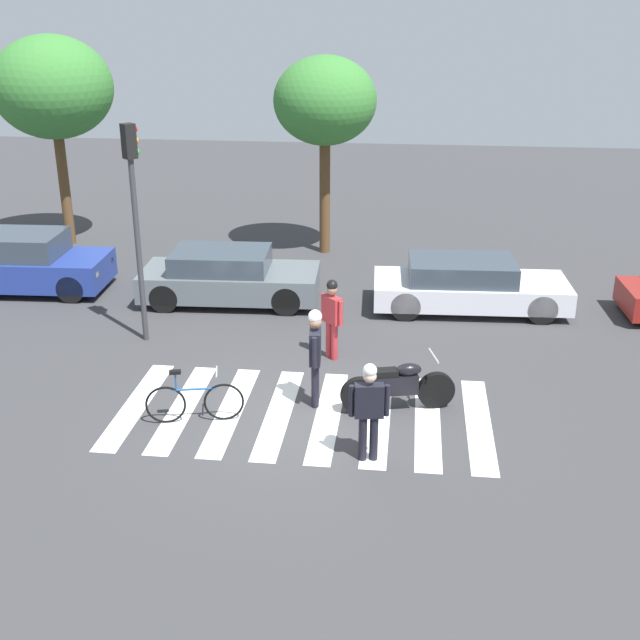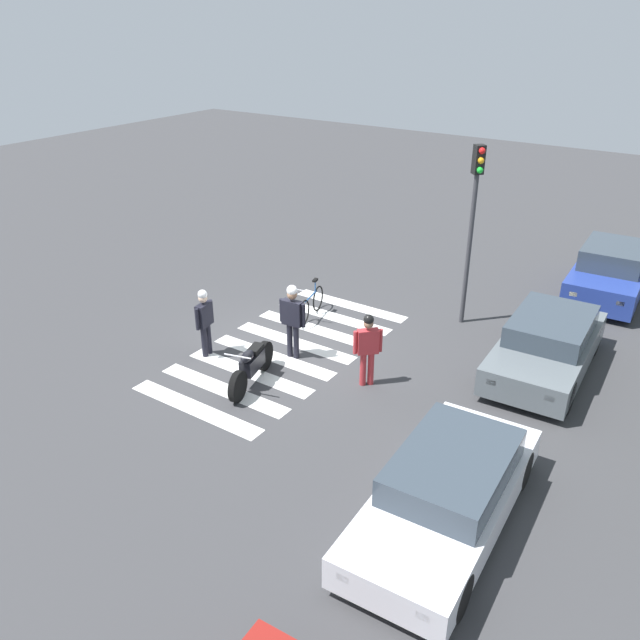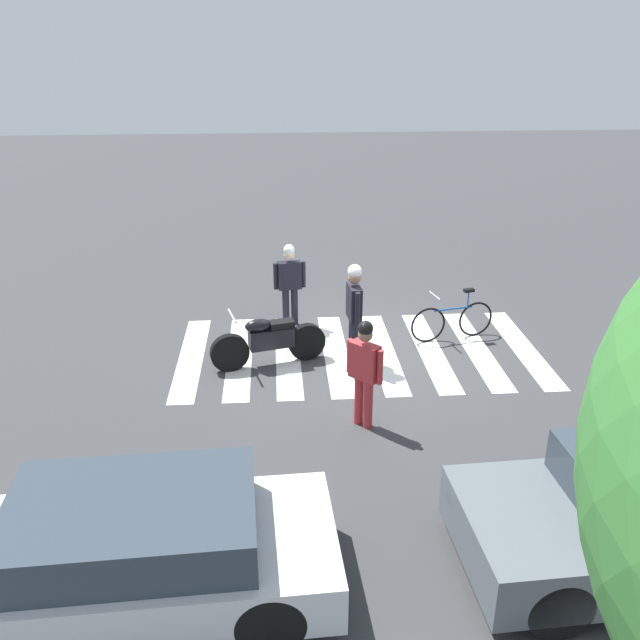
{
  "view_description": "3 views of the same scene",
  "coord_description": "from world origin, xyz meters",
  "views": [
    {
      "loc": [
        1.8,
        -12.73,
        6.99
      ],
      "look_at": [
        0.12,
        1.62,
        1.21
      ],
      "focal_mm": 44.8,
      "sensor_mm": 36.0,
      "label": 1
    },
    {
      "loc": [
        11.12,
        8.61,
        7.69
      ],
      "look_at": [
        0.17,
        1.19,
        1.21
      ],
      "focal_mm": 36.06,
      "sensor_mm": 36.0,
      "label": 2
    },
    {
      "loc": [
        1.54,
        11.33,
        5.58
      ],
      "look_at": [
        0.84,
        1.37,
        1.28
      ],
      "focal_mm": 37.73,
      "sensor_mm": 36.0,
      "label": 3
    }
  ],
  "objects": [
    {
      "name": "traffic_light_pole",
      "position": [
        -3.93,
        3.04,
        3.13
      ],
      "size": [
        0.34,
        0.34,
        4.71
      ],
      "color": "#38383D",
      "rests_on": "ground_plane"
    },
    {
      "name": "car_blue_hatchback",
      "position": [
        -7.96,
        5.86,
        0.72
      ],
      "size": [
        4.04,
        2.05,
        1.52
      ],
      "color": "black",
      "rests_on": "ground_plane"
    },
    {
      "name": "police_motorcycle",
      "position": [
        1.69,
        0.37,
        0.47
      ],
      "size": [
        2.09,
        0.81,
        1.06
      ],
      "color": "black",
      "rests_on": "ground_plane"
    },
    {
      "name": "crosswalk_stripes",
      "position": [
        0.0,
        0.0,
        0.0
      ],
      "size": [
        6.75,
        3.45,
        0.01
      ],
      "color": "silver",
      "rests_on": "ground_plane"
    },
    {
      "name": "car_grey_coupe",
      "position": [
        -2.65,
        5.63,
        0.64
      ],
      "size": [
        4.43,
        2.08,
        1.32
      ],
      "color": "black",
      "rests_on": "ground_plane"
    },
    {
      "name": "ground_plane",
      "position": [
        0.0,
        0.0,
        0.0
      ],
      "size": [
        60.0,
        60.0,
        0.0
      ],
      "primitive_type": "plane",
      "color": "#38383A"
    },
    {
      "name": "officer_by_motorcycle",
      "position": [
        1.26,
        -1.41,
        0.99
      ],
      "size": [
        0.65,
        0.27,
        1.72
      ],
      "color": "black",
      "rests_on": "ground_plane"
    },
    {
      "name": "pedestrian_bystander",
      "position": [
        0.26,
        2.52,
        1.0
      ],
      "size": [
        0.49,
        0.5,
        1.74
      ],
      "color": "#B22D33",
      "rests_on": "ground_plane"
    },
    {
      "name": "officer_on_foot",
      "position": [
        0.17,
        0.4,
        1.11
      ],
      "size": [
        0.25,
        0.7,
        1.89
      ],
      "color": "black",
      "rests_on": "ground_plane"
    },
    {
      "name": "car_white_van",
      "position": [
        3.23,
        5.76,
        0.62
      ],
      "size": [
        4.73,
        2.08,
        1.26
      ],
      "color": "black",
      "rests_on": "ground_plane"
    },
    {
      "name": "leaning_bicycle",
      "position": [
        -1.88,
        -0.49,
        0.39
      ],
      "size": [
        1.71,
        0.53,
        1.02
      ],
      "color": "black",
      "rests_on": "ground_plane"
    }
  ]
}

